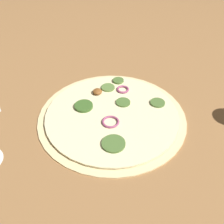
# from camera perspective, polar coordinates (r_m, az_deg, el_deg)

# --- Properties ---
(ground_plane) EXTENTS (3.00, 3.00, 0.00)m
(ground_plane) POSITION_cam_1_polar(r_m,az_deg,el_deg) (0.67, -0.00, -1.07)
(ground_plane) COLOR olive
(pizza) EXTENTS (0.37, 0.37, 0.02)m
(pizza) POSITION_cam_1_polar(r_m,az_deg,el_deg) (0.67, -0.02, -0.63)
(pizza) COLOR beige
(pizza) RESTS_ON ground_plane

